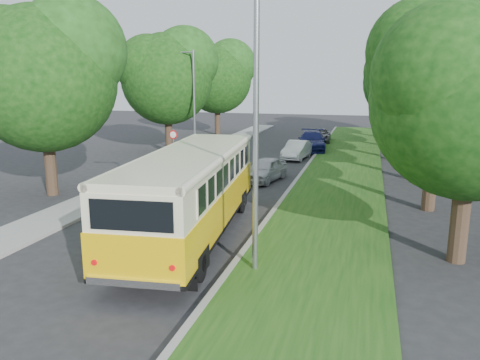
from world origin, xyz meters
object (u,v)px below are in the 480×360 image
(lamppost_far, at_px, (193,100))
(car_white, at_px, (297,150))
(lamppost_near, at_px, (253,124))
(car_silver, at_px, (265,170))
(car_blue, at_px, (312,141))
(vintage_bus, at_px, (191,195))
(car_grey, at_px, (318,136))

(lamppost_far, distance_m, car_white, 8.13)
(lamppost_far, bearing_deg, lamppost_near, -64.29)
(car_silver, height_order, car_blue, car_blue)
(lamppost_far, relative_size, vintage_bus, 0.70)
(lamppost_far, relative_size, car_silver, 1.98)
(lamppost_far, bearing_deg, vintage_bus, -69.27)
(lamppost_near, bearing_deg, lamppost_far, 115.71)
(vintage_bus, height_order, car_silver, vintage_bus)
(car_silver, relative_size, car_grey, 0.85)
(lamppost_far, bearing_deg, car_white, 13.40)
(car_grey, bearing_deg, lamppost_near, -90.76)
(lamppost_far, bearing_deg, car_blue, 37.15)
(car_blue, xyz_separation_m, car_grey, (0.00, 4.96, -0.14))
(lamppost_near, relative_size, vintage_bus, 0.75)
(car_silver, height_order, car_grey, car_silver)
(lamppost_near, height_order, lamppost_far, lamppost_near)
(car_blue, bearing_deg, lamppost_far, -148.97)
(lamppost_near, xyz_separation_m, car_blue, (-1.21, 24.33, -3.61))
(vintage_bus, xyz_separation_m, car_grey, (1.59, 26.93, -0.97))
(vintage_bus, xyz_separation_m, car_silver, (0.44, 10.02, -0.94))
(car_grey, bearing_deg, car_silver, -97.03)
(lamppost_far, xyz_separation_m, car_blue, (7.70, 5.83, -3.35))
(lamppost_far, distance_m, car_silver, 9.60)
(vintage_bus, xyz_separation_m, car_blue, (1.59, 21.97, -0.83))
(lamppost_far, height_order, vintage_bus, lamppost_far)
(vintage_bus, relative_size, car_blue, 2.04)
(lamppost_far, relative_size, car_grey, 1.69)
(car_white, bearing_deg, vintage_bus, -86.95)
(lamppost_near, distance_m, car_white, 20.62)
(car_blue, bearing_deg, car_silver, -101.65)
(car_grey, bearing_deg, car_blue, -93.12)
(car_silver, bearing_deg, car_blue, 95.79)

